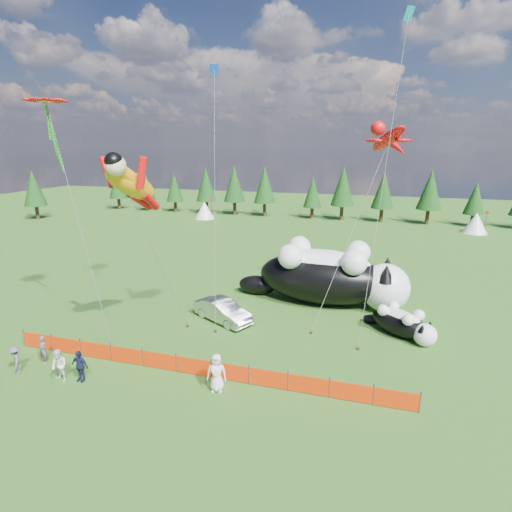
# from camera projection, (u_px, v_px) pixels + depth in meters

# --- Properties ---
(ground) EXTENTS (160.00, 160.00, 0.00)m
(ground) POSITION_uv_depth(u_px,v_px,m) (216.00, 348.00, 23.66)
(ground) COLOR #133B0A
(ground) RESTS_ON ground
(safety_fence) EXTENTS (22.06, 0.06, 1.10)m
(safety_fence) POSITION_uv_depth(u_px,v_px,m) (194.00, 366.00, 20.75)
(safety_fence) COLOR #262626
(safety_fence) RESTS_ON ground
(tree_line) EXTENTS (90.00, 4.00, 8.00)m
(tree_line) POSITION_uv_depth(u_px,v_px,m) (320.00, 194.00, 64.20)
(tree_line) COLOR black
(tree_line) RESTS_ON ground
(festival_tents) EXTENTS (50.00, 3.20, 2.80)m
(festival_tents) POSITION_uv_depth(u_px,v_px,m) (391.00, 219.00, 57.29)
(festival_tents) COLOR white
(festival_tents) RESTS_ON ground
(cat_large) EXTENTS (13.03, 5.09, 4.70)m
(cat_large) POSITION_uv_depth(u_px,v_px,m) (330.00, 275.00, 29.83)
(cat_large) COLOR black
(cat_large) RESTS_ON ground
(cat_small) EXTENTS (4.41, 3.78, 1.86)m
(cat_small) POSITION_uv_depth(u_px,v_px,m) (402.00, 323.00, 24.96)
(cat_small) COLOR black
(cat_small) RESTS_ON ground
(car) EXTENTS (4.71, 3.47, 1.48)m
(car) POSITION_uv_depth(u_px,v_px,m) (223.00, 311.00, 27.12)
(car) COLOR silver
(car) RESTS_ON ground
(spectator_a) EXTENTS (0.67, 0.54, 1.59)m
(spectator_a) POSITION_uv_depth(u_px,v_px,m) (43.00, 350.00, 21.83)
(spectator_a) COLOR #505155
(spectator_a) RESTS_ON ground
(spectator_b) EXTENTS (0.92, 0.66, 1.72)m
(spectator_b) POSITION_uv_depth(u_px,v_px,m) (59.00, 366.00, 20.12)
(spectator_b) COLOR white
(spectator_b) RESTS_ON ground
(spectator_c) EXTENTS (1.02, 0.57, 1.68)m
(spectator_c) POSITION_uv_depth(u_px,v_px,m) (80.00, 366.00, 20.15)
(spectator_c) COLOR #151A3A
(spectator_c) RESTS_ON ground
(spectator_d) EXTENTS (1.09, 1.05, 1.55)m
(spectator_d) POSITION_uv_depth(u_px,v_px,m) (15.00, 360.00, 20.81)
(spectator_d) COLOR #505155
(spectator_d) RESTS_ON ground
(spectator_e) EXTENTS (1.07, 0.83, 1.96)m
(spectator_e) POSITION_uv_depth(u_px,v_px,m) (217.00, 373.00, 19.30)
(spectator_e) COLOR white
(spectator_e) RESTS_ON ground
(superhero_kite) EXTENTS (4.41, 5.84, 11.78)m
(superhero_kite) POSITION_uv_depth(u_px,v_px,m) (132.00, 184.00, 20.94)
(superhero_kite) COLOR orange
(superhero_kite) RESTS_ON ground
(gecko_kite) EXTENTS (6.75, 11.77, 14.88)m
(gecko_kite) POSITION_uv_depth(u_px,v_px,m) (388.00, 139.00, 28.64)
(gecko_kite) COLOR red
(gecko_kite) RESTS_ON ground
(flower_kite) EXTENTS (6.58, 4.39, 15.18)m
(flower_kite) POSITION_uv_depth(u_px,v_px,m) (46.00, 104.00, 23.02)
(flower_kite) COLOR red
(flower_kite) RESTS_ON ground
(diamond_kite_a) EXTENTS (2.31, 5.61, 17.52)m
(diamond_kite_a) POSITION_uv_depth(u_px,v_px,m) (214.00, 82.00, 26.49)
(diamond_kite_a) COLOR blue
(diamond_kite_a) RESTS_ON ground
(diamond_kite_b) EXTENTS (2.07, 8.61, 21.19)m
(diamond_kite_b) POSITION_uv_depth(u_px,v_px,m) (407.00, 27.00, 25.20)
(diamond_kite_b) COLOR #0D94A3
(diamond_kite_b) RESTS_ON ground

